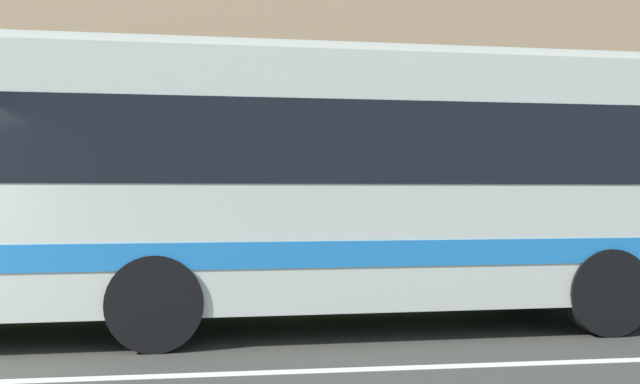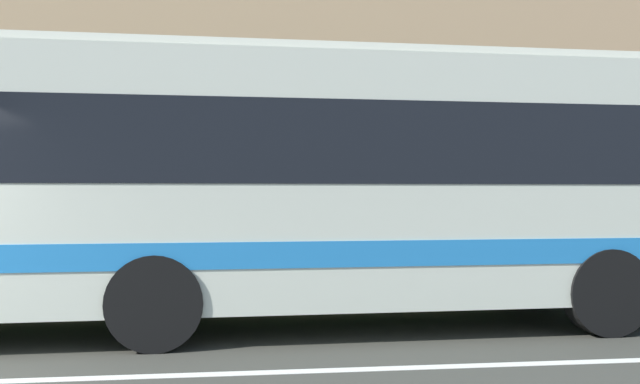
{
  "view_description": "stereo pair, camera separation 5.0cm",
  "coord_description": "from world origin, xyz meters",
  "views": [
    {
      "loc": [
        3.4,
        -6.67,
        1.64
      ],
      "look_at": [
        4.64,
        2.01,
        1.65
      ],
      "focal_mm": 41.26,
      "sensor_mm": 36.0,
      "label": 1
    },
    {
      "loc": [
        3.45,
        -6.68,
        1.64
      ],
      "look_at": [
        4.64,
        2.01,
        1.65
      ],
      "focal_mm": 41.26,
      "sensor_mm": 36.0,
      "label": 2
    }
  ],
  "objects": [
    {
      "name": "apartment_block_right",
      "position": [
        8.78,
        13.6,
        6.76
      ],
      "size": [
        21.37,
        8.9,
        13.52
      ],
      "color": "tan",
      "rests_on": "ground_plane"
    },
    {
      "name": "transit_bus",
      "position": [
        3.41,
        2.21,
        1.81
      ],
      "size": [
        10.89,
        2.82,
        3.29
      ],
      "color": "beige",
      "rests_on": "ground_plane"
    },
    {
      "name": "hedge_row_far",
      "position": [
        1.91,
        5.72,
        0.48
      ],
      "size": [
        19.97,
        1.1,
        0.96
      ],
      "primitive_type": "cube",
      "color": "#326A32",
      "rests_on": "ground_plane"
    }
  ]
}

